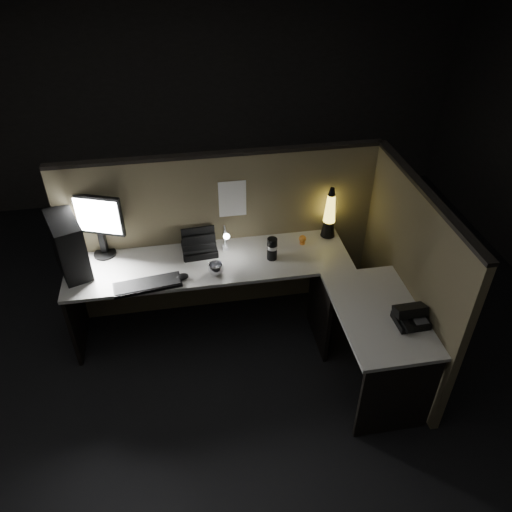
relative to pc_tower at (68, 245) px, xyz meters
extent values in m
plane|color=black|center=(1.22, -0.69, -0.96)|extent=(6.00, 6.00, 0.00)
plane|color=silver|center=(1.22, -0.69, 1.74)|extent=(6.00, 6.00, 0.00)
plane|color=#282623|center=(1.22, 2.31, 0.39)|extent=(6.00, 0.00, 6.00)
cube|color=brown|center=(1.22, 0.24, -0.21)|extent=(2.66, 0.06, 1.50)
cube|color=brown|center=(2.55, -0.59, -0.21)|extent=(0.06, 1.66, 1.50)
cube|color=beige|center=(1.07, -0.09, -0.25)|extent=(2.30, 0.60, 0.03)
cube|color=beige|center=(2.22, -0.89, -0.25)|extent=(0.60, 1.00, 0.03)
cube|color=black|center=(-0.06, -0.09, -0.61)|extent=(0.03, 0.55, 0.70)
cube|color=black|center=(2.22, -1.37, -0.61)|extent=(0.55, 0.03, 0.70)
cube|color=black|center=(1.94, -0.39, -0.61)|extent=(0.03, 0.55, 0.70)
cube|color=black|center=(0.00, 0.00, 0.00)|extent=(0.34, 0.49, 0.47)
cylinder|color=black|center=(0.23, 0.16, -0.23)|extent=(0.18, 0.18, 0.02)
cube|color=black|center=(0.23, 0.18, -0.12)|extent=(0.06, 0.06, 0.20)
cube|color=black|center=(0.23, 0.17, 0.14)|extent=(0.41, 0.18, 0.34)
cube|color=white|center=(0.23, 0.15, 0.14)|extent=(0.35, 0.14, 0.29)
cube|color=black|center=(0.58, -0.31, -0.22)|extent=(0.53, 0.23, 0.03)
ellipsoid|color=black|center=(0.84, -0.27, -0.21)|extent=(0.12, 0.10, 0.04)
cube|color=white|center=(1.22, 0.07, -0.22)|extent=(0.04, 0.06, 0.03)
cylinder|color=white|center=(1.22, 0.07, -0.10)|extent=(0.01, 0.01, 0.20)
cylinder|color=white|center=(1.22, 0.00, 0.00)|extent=(0.01, 0.13, 0.01)
sphere|color=white|center=(1.22, -0.08, -0.01)|extent=(0.05, 0.05, 0.05)
cube|color=black|center=(1.00, 0.06, -0.21)|extent=(0.30, 0.26, 0.06)
cube|color=black|center=(1.00, 0.02, -0.16)|extent=(0.28, 0.04, 0.10)
cube|color=black|center=(1.00, 0.15, -0.12)|extent=(0.28, 0.04, 0.19)
cone|color=black|center=(2.13, 0.12, -0.16)|extent=(0.13, 0.13, 0.15)
cone|color=yellow|center=(2.13, 0.12, 0.04)|extent=(0.10, 0.10, 0.25)
sphere|color=#905315|center=(2.13, 0.12, -0.04)|extent=(0.05, 0.05, 0.05)
sphere|color=#905315|center=(2.13, 0.12, 0.05)|extent=(0.04, 0.04, 0.04)
cone|color=black|center=(2.13, 0.12, 0.20)|extent=(0.06, 0.06, 0.07)
cylinder|color=black|center=(1.58, -0.13, -0.14)|extent=(0.09, 0.09, 0.19)
imported|color=silver|center=(1.11, -0.25, -0.18)|extent=(0.13, 0.13, 0.10)
sphere|color=orange|center=(1.88, 0.03, -0.18)|extent=(0.06, 0.06, 0.06)
cube|color=white|center=(1.31, 0.21, 0.16)|extent=(0.23, 0.00, 0.33)
cube|color=black|center=(2.39, -1.03, -0.21)|extent=(0.23, 0.20, 0.05)
cube|color=black|center=(2.39, -0.99, -0.15)|extent=(0.22, 0.14, 0.10)
cube|color=black|center=(2.32, -1.08, -0.18)|extent=(0.05, 0.16, 0.03)
cube|color=#3F3F42|center=(2.44, -1.06, -0.18)|extent=(0.10, 0.10, 0.00)
camera|label=1|loc=(0.90, -3.33, 2.23)|focal=35.00mm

